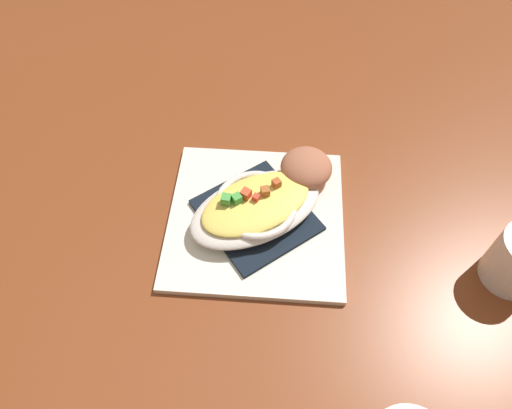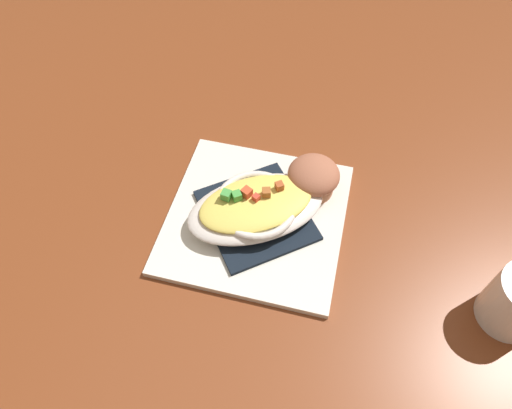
# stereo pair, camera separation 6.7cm
# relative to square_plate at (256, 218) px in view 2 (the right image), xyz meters

# --- Properties ---
(ground_plane) EXTENTS (2.60, 2.60, 0.00)m
(ground_plane) POSITION_rel_square_plate_xyz_m (0.00, 0.00, -0.01)
(ground_plane) COLOR brown
(square_plate) EXTENTS (0.30, 0.30, 0.01)m
(square_plate) POSITION_rel_square_plate_xyz_m (0.00, 0.00, 0.00)
(square_plate) COLOR white
(square_plate) RESTS_ON ground_plane
(folded_napkin) EXTENTS (0.20, 0.20, 0.01)m
(folded_napkin) POSITION_rel_square_plate_xyz_m (0.00, 0.00, 0.01)
(folded_napkin) COLOR black
(folded_napkin) RESTS_ON square_plate
(gratin_dish) EXTENTS (0.23, 0.19, 0.05)m
(gratin_dish) POSITION_rel_square_plate_xyz_m (-0.00, 0.00, 0.03)
(gratin_dish) COLOR white
(gratin_dish) RESTS_ON folded_napkin
(muffin) EXTENTS (0.08, 0.08, 0.05)m
(muffin) POSITION_rel_square_plate_xyz_m (0.08, 0.06, 0.03)
(muffin) COLOR #A86544
(muffin) RESTS_ON square_plate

